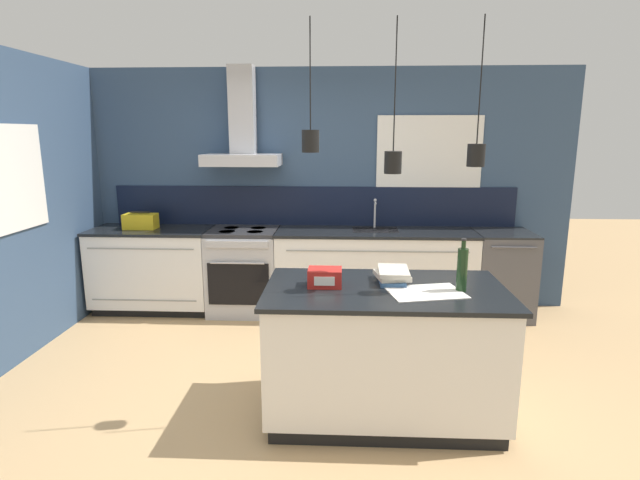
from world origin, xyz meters
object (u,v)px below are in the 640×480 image
at_px(dishwasher, 501,274).
at_px(red_supply_box, 325,277).
at_px(book_stack, 392,275).
at_px(bottle_on_island, 462,269).
at_px(yellow_toolbox, 141,221).
at_px(oven_range, 244,271).

height_order(dishwasher, red_supply_box, red_supply_box).
relative_size(book_stack, red_supply_box, 1.39).
bearing_deg(red_supply_box, book_stack, 13.39).
relative_size(bottle_on_island, yellow_toolbox, 1.02).
bearing_deg(oven_range, book_stack, -52.67).
bearing_deg(dishwasher, red_supply_box, -132.46).
bearing_deg(book_stack, dishwasher, 54.23).
xyz_separation_m(oven_range, bottle_on_island, (1.84, -2.02, 0.60)).
bearing_deg(bottle_on_island, yellow_toolbox, 145.45).
distance_m(book_stack, yellow_toolbox, 3.12).
xyz_separation_m(dishwasher, bottle_on_island, (-0.90, -2.02, 0.60)).
bearing_deg(bottle_on_island, book_stack, 157.74).
bearing_deg(dishwasher, bottle_on_island, -114.05).
height_order(bottle_on_island, book_stack, bottle_on_island).
distance_m(oven_range, bottle_on_island, 2.80).
bearing_deg(bottle_on_island, red_supply_box, 175.76).
bearing_deg(dishwasher, oven_range, -179.91).
xyz_separation_m(book_stack, red_supply_box, (-0.46, -0.11, 0.01)).
bearing_deg(red_supply_box, bottle_on_island, -4.24).
xyz_separation_m(oven_range, red_supply_box, (0.95, -1.95, 0.51)).
height_order(book_stack, yellow_toolbox, yellow_toolbox).
bearing_deg(yellow_toolbox, book_stack, -36.37).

